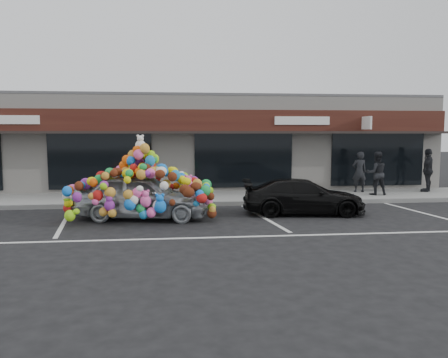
{
  "coord_description": "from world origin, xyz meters",
  "views": [
    {
      "loc": [
        0.14,
        -13.01,
        2.61
      ],
      "look_at": [
        1.71,
        1.4,
        1.09
      ],
      "focal_mm": 35.0,
      "sensor_mm": 36.0,
      "label": 1
    }
  ],
  "objects": [
    {
      "name": "ground",
      "position": [
        0.0,
        0.0,
        0.0
      ],
      "size": [
        90.0,
        90.0,
        0.0
      ],
      "primitive_type": "plane",
      "color": "black",
      "rests_on": "ground"
    },
    {
      "name": "kerb",
      "position": [
        0.0,
        2.5,
        0.07
      ],
      "size": [
        26.0,
        0.18,
        0.16
      ],
      "primitive_type": "cube",
      "color": "slate",
      "rests_on": "ground"
    },
    {
      "name": "toy_car",
      "position": [
        -0.91,
        0.41,
        0.85
      ],
      "size": [
        2.95,
        4.56,
        2.52
      ],
      "rotation": [
        0.0,
        0.0,
        1.42
      ],
      "color": "silver",
      "rests_on": "ground"
    },
    {
      "name": "parking_stripe_mid",
      "position": [
        2.8,
        0.2,
        0.0
      ],
      "size": [
        0.73,
        4.37,
        0.01
      ],
      "primitive_type": "cube",
      "rotation": [
        0.0,
        0.0,
        0.14
      ],
      "color": "silver",
      "rests_on": "ground"
    },
    {
      "name": "sidewalk",
      "position": [
        0.0,
        4.0,
        0.07
      ],
      "size": [
        26.0,
        3.0,
        0.15
      ],
      "primitive_type": "cube",
      "color": "gray",
      "rests_on": "ground"
    },
    {
      "name": "pedestrian_b",
      "position": [
        8.09,
        3.61,
        1.02
      ],
      "size": [
        0.89,
        0.72,
        1.74
      ],
      "primitive_type": "imported",
      "rotation": [
        0.0,
        0.0,
        3.07
      ],
      "color": "black",
      "rests_on": "sidewalk"
    },
    {
      "name": "pedestrian_a",
      "position": [
        7.76,
        4.49,
        1.0
      ],
      "size": [
        0.63,
        0.42,
        1.7
      ],
      "primitive_type": "imported",
      "rotation": [
        0.0,
        0.0,
        3.13
      ],
      "color": "black",
      "rests_on": "sidewalk"
    },
    {
      "name": "shop_building",
      "position": [
        0.0,
        8.44,
        2.16
      ],
      "size": [
        24.0,
        7.2,
        4.31
      ],
      "color": "silver",
      "rests_on": "ground"
    },
    {
      "name": "black_sedan",
      "position": [
        4.21,
        0.62,
        0.57
      ],
      "size": [
        2.01,
        4.07,
        1.14
      ],
      "primitive_type": "imported",
      "rotation": [
        0.0,
        0.0,
        1.46
      ],
      "color": "black",
      "rests_on": "ground"
    },
    {
      "name": "pedestrian_c",
      "position": [
        10.7,
        4.31,
        1.06
      ],
      "size": [
        1.07,
        1.07,
        1.82
      ],
      "primitive_type": "imported",
      "rotation": [
        0.0,
        0.0,
        3.93
      ],
      "color": "black",
      "rests_on": "sidewalk"
    },
    {
      "name": "parking_stripe_right",
      "position": [
        8.2,
        0.2,
        0.0
      ],
      "size": [
        0.73,
        4.37,
        0.01
      ],
      "primitive_type": "cube",
      "rotation": [
        0.0,
        0.0,
        0.14
      ],
      "color": "silver",
      "rests_on": "ground"
    },
    {
      "name": "lane_line",
      "position": [
        2.0,
        -2.3,
        0.0
      ],
      "size": [
        14.0,
        0.12,
        0.01
      ],
      "primitive_type": "cube",
      "color": "silver",
      "rests_on": "ground"
    },
    {
      "name": "parking_stripe_left",
      "position": [
        -3.2,
        0.2,
        0.0
      ],
      "size": [
        0.73,
        4.37,
        0.01
      ],
      "primitive_type": "cube",
      "rotation": [
        0.0,
        0.0,
        0.14
      ],
      "color": "silver",
      "rests_on": "ground"
    }
  ]
}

